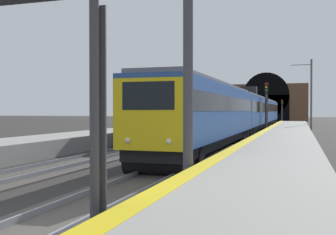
% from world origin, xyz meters
% --- Properties ---
extents(ground_plane, '(320.00, 320.00, 0.00)m').
position_xyz_m(ground_plane, '(0.00, 0.00, 0.00)').
color(ground_plane, '#302D2B').
extents(platform_right, '(112.00, 3.62, 0.93)m').
position_xyz_m(platform_right, '(0.00, -4.03, 0.46)').
color(platform_right, '#9E9B93').
rests_on(platform_right, ground_plane).
extents(platform_right_edge_strip, '(112.00, 0.50, 0.01)m').
position_xyz_m(platform_right_edge_strip, '(0.00, -2.47, 0.93)').
color(platform_right_edge_strip, yellow).
rests_on(platform_right_edge_strip, platform_right).
extents(track_main_line, '(160.00, 2.75, 0.21)m').
position_xyz_m(track_main_line, '(0.00, 0.00, 0.04)').
color(track_main_line, '#4C4742').
rests_on(track_main_line, ground_plane).
extents(train_main_approaching, '(57.99, 2.86, 4.89)m').
position_xyz_m(train_main_approaching, '(35.70, 0.00, 2.31)').
color(train_main_approaching, '#264C99').
rests_on(train_main_approaching, ground_plane).
extents(train_adjacent_platform, '(37.48, 2.94, 4.81)m').
position_xyz_m(train_adjacent_platform, '(36.46, 4.88, 2.23)').
color(train_adjacent_platform, gray).
rests_on(train_adjacent_platform, ground_plane).
extents(railway_signal_near, '(0.39, 0.38, 5.15)m').
position_xyz_m(railway_signal_near, '(-0.87, -1.81, 3.02)').
color(railway_signal_near, '#38383D').
rests_on(railway_signal_near, ground_plane).
extents(railway_signal_mid, '(0.39, 0.38, 5.29)m').
position_xyz_m(railway_signal_mid, '(35.20, -1.81, 3.20)').
color(railway_signal_mid, '#38383D').
rests_on(railway_signal_mid, ground_plane).
extents(railway_signal_far, '(0.39, 0.38, 4.59)m').
position_xyz_m(railway_signal_far, '(73.45, -1.81, 2.81)').
color(railway_signal_far, '#38383D').
rests_on(railway_signal_far, ground_plane).
extents(overhead_signal_gantry, '(0.70, 9.21, 6.80)m').
position_xyz_m(overhead_signal_gantry, '(4.21, 2.44, 5.21)').
color(overhead_signal_gantry, '#3F3F47').
rests_on(overhead_signal_gantry, ground_plane).
extents(tunnel_portal, '(2.73, 18.57, 11.26)m').
position_xyz_m(tunnel_portal, '(91.32, 2.44, 4.36)').
color(tunnel_portal, brown).
rests_on(tunnel_portal, ground_plane).
extents(catenary_mast_near, '(0.22, 2.33, 8.33)m').
position_xyz_m(catenary_mast_near, '(42.88, -6.21, 4.28)').
color(catenary_mast_near, '#595B60').
rests_on(catenary_mast_near, ground_plane).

